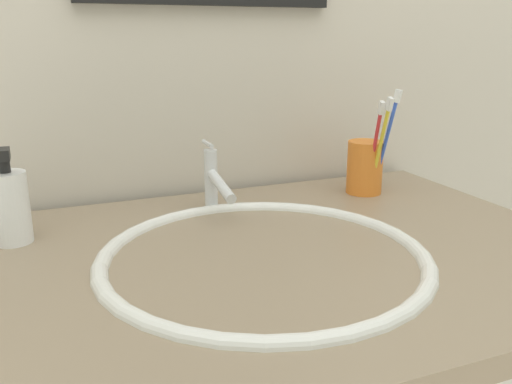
{
  "coord_description": "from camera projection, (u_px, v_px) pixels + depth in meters",
  "views": [
    {
      "loc": [
        -0.32,
        -0.68,
        1.13
      ],
      "look_at": [
        -0.04,
        0.01,
        0.91
      ],
      "focal_mm": 37.76,
      "sensor_mm": 36.0,
      "label": 1
    }
  ],
  "objects": [
    {
      "name": "sink_basin",
      "position": [
        264.0,
        285.0,
        0.78
      ],
      "size": [
        0.48,
        0.48,
        0.12
      ],
      "color": "white",
      "rests_on": "vanity_counter"
    },
    {
      "name": "faucet",
      "position": [
        214.0,
        180.0,
        0.96
      ],
      "size": [
        0.02,
        0.15,
        0.12
      ],
      "color": "silver",
      "rests_on": "sink_basin"
    },
    {
      "name": "toothbrush_yellow",
      "position": [
        381.0,
        141.0,
        1.02
      ],
      "size": [
        0.01,
        0.06,
        0.19
      ],
      "color": "yellow",
      "rests_on": "toothbrush_cup"
    },
    {
      "name": "toothbrush_red",
      "position": [
        375.0,
        142.0,
        1.02
      ],
      "size": [
        0.02,
        0.06,
        0.19
      ],
      "color": "red",
      "rests_on": "toothbrush_cup"
    },
    {
      "name": "toothbrush_cup",
      "position": [
        365.0,
        167.0,
        1.07
      ],
      "size": [
        0.07,
        0.07,
        0.11
      ],
      "primitive_type": "cylinder",
      "color": "orange",
      "rests_on": "vanity_counter"
    },
    {
      "name": "soap_dispenser",
      "position": [
        10.0,
        206.0,
        0.81
      ],
      "size": [
        0.06,
        0.06,
        0.15
      ],
      "color": "white",
      "rests_on": "vanity_counter"
    },
    {
      "name": "toothbrush_blue",
      "position": [
        387.0,
        136.0,
        1.03
      ],
      "size": [
        0.03,
        0.04,
        0.2
      ],
      "color": "blue",
      "rests_on": "toothbrush_cup"
    }
  ]
}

